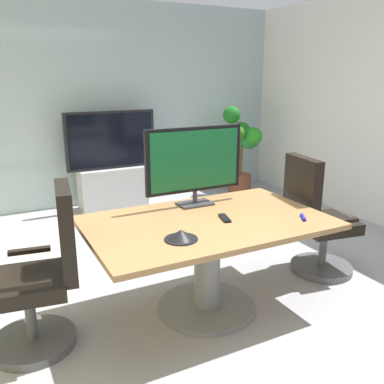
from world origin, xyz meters
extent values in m
plane|color=#99999E|center=(0.00, 0.00, 0.00)|extent=(7.26, 7.26, 0.00)
cube|color=#9EB2B7|center=(0.00, 3.13, 1.36)|extent=(5.71, 0.10, 2.72)
cube|color=olive|center=(0.04, -0.06, 0.71)|extent=(1.76, 1.10, 0.04)
cylinder|color=slate|center=(0.04, -0.06, 0.35)|extent=(0.20, 0.20, 0.69)
cylinder|color=slate|center=(0.04, -0.06, 0.01)|extent=(0.76, 0.76, 0.03)
cylinder|color=#4C4C51|center=(-1.23, 0.06, 0.03)|extent=(0.56, 0.56, 0.06)
cylinder|color=#4C4C51|center=(-1.23, 0.06, 0.24)|extent=(0.07, 0.07, 0.36)
cube|color=black|center=(-1.23, 0.06, 0.46)|extent=(0.54, 0.54, 0.10)
cube|color=black|center=(-0.96, 0.02, 0.79)|extent=(0.15, 0.46, 0.60)
cube|color=black|center=(-1.17, 0.32, 0.58)|extent=(0.28, 0.09, 0.03)
cube|color=black|center=(-1.24, -0.20, 0.58)|extent=(0.28, 0.09, 0.03)
cylinder|color=#4C4C51|center=(1.30, 0.01, 0.03)|extent=(0.56, 0.56, 0.06)
cylinder|color=#4C4C51|center=(1.30, 0.01, 0.24)|extent=(0.07, 0.07, 0.36)
cube|color=black|center=(1.30, 0.01, 0.46)|extent=(0.55, 0.55, 0.10)
cube|color=black|center=(1.04, 0.05, 0.79)|extent=(0.16, 0.46, 0.60)
cube|color=black|center=(1.24, -0.24, 0.58)|extent=(0.28, 0.09, 0.03)
cube|color=black|center=(1.32, 0.27, 0.58)|extent=(0.28, 0.09, 0.03)
cube|color=#333338|center=(0.13, 0.31, 0.74)|extent=(0.28, 0.18, 0.02)
cylinder|color=#333338|center=(0.13, 0.31, 0.80)|extent=(0.04, 0.04, 0.10)
cube|color=black|center=(0.13, 0.32, 1.11)|extent=(0.84, 0.04, 0.52)
cube|color=#14592D|center=(0.13, 0.30, 1.11)|extent=(0.77, 0.01, 0.47)
cube|color=#B7BABC|center=(0.15, 2.78, 0.28)|extent=(0.90, 0.36, 0.55)
cube|color=black|center=(0.15, 2.76, 0.93)|extent=(1.20, 0.06, 0.76)
cube|color=black|center=(0.15, 2.72, 0.93)|extent=(1.12, 0.01, 0.69)
cylinder|color=brown|center=(2.08, 2.56, 0.15)|extent=(0.34, 0.34, 0.30)
cylinder|color=brown|center=(2.08, 2.56, 0.52)|extent=(0.05, 0.05, 0.44)
sphere|color=#237837|center=(2.20, 2.53, 0.84)|extent=(0.32, 0.32, 0.32)
sphere|color=#1F7D1D|center=(2.17, 2.70, 0.92)|extent=(0.29, 0.29, 0.29)
sphere|color=#1A681E|center=(1.98, 2.68, 1.18)|extent=(0.26, 0.26, 0.26)
sphere|color=#326218|center=(1.91, 2.43, 0.94)|extent=(0.24, 0.24, 0.24)
sphere|color=#248921|center=(2.19, 2.40, 0.89)|extent=(0.26, 0.26, 0.26)
cone|color=black|center=(-0.30, -0.32, 0.77)|extent=(0.19, 0.19, 0.07)
cylinder|color=black|center=(-0.30, -0.32, 0.74)|extent=(0.22, 0.22, 0.01)
cube|color=black|center=(0.16, -0.11, 0.74)|extent=(0.09, 0.18, 0.02)
cube|color=#1919A5|center=(0.68, -0.36, 0.74)|extent=(0.08, 0.12, 0.02)
camera|label=1|loc=(-1.38, -2.57, 1.76)|focal=38.79mm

